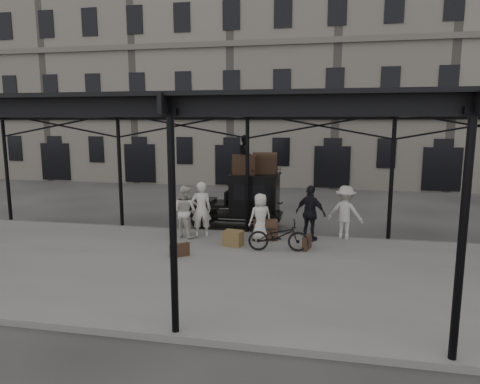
# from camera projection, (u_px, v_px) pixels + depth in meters

# --- Properties ---
(ground) EXTENTS (120.00, 120.00, 0.00)m
(ground) POSITION_uv_depth(u_px,v_px,m) (236.00, 251.00, 13.95)
(ground) COLOR #383533
(ground) RESTS_ON ground
(platform) EXTENTS (28.00, 8.00, 0.15)m
(platform) POSITION_uv_depth(u_px,v_px,m) (222.00, 270.00, 12.00)
(platform) COLOR slate
(platform) RESTS_ON ground
(canopy) EXTENTS (22.50, 9.00, 4.74)m
(canopy) POSITION_uv_depth(u_px,v_px,m) (223.00, 106.00, 11.54)
(canopy) COLOR black
(canopy) RESTS_ON ground
(building_frontage) EXTENTS (64.00, 8.00, 14.00)m
(building_frontage) POSITION_uv_depth(u_px,v_px,m) (288.00, 82.00, 30.24)
(building_frontage) COLOR slate
(building_frontage) RESTS_ON ground
(taxi) EXTENTS (3.65, 1.55, 2.18)m
(taxi) POSITION_uv_depth(u_px,v_px,m) (247.00, 198.00, 16.82)
(taxi) COLOR black
(taxi) RESTS_ON ground
(porter_left) EXTENTS (0.85, 0.72, 1.97)m
(porter_left) POSITION_uv_depth(u_px,v_px,m) (201.00, 209.00, 14.99)
(porter_left) COLOR beige
(porter_left) RESTS_ON platform
(porter_midleft) EXTENTS (1.09, 0.99, 1.84)m
(porter_midleft) POSITION_uv_depth(u_px,v_px,m) (185.00, 211.00, 15.00)
(porter_midleft) COLOR beige
(porter_midleft) RESTS_ON platform
(porter_centre) EXTENTS (0.95, 0.86, 1.64)m
(porter_centre) POSITION_uv_depth(u_px,v_px,m) (260.00, 217.00, 14.57)
(porter_centre) COLOR silver
(porter_centre) RESTS_ON platform
(porter_official) EXTENTS (1.21, 0.93, 1.91)m
(porter_official) POSITION_uv_depth(u_px,v_px,m) (311.00, 213.00, 14.53)
(porter_official) COLOR black
(porter_official) RESTS_ON platform
(porter_right) EXTENTS (1.35, 1.00, 1.87)m
(porter_right) POSITION_uv_depth(u_px,v_px,m) (345.00, 213.00, 14.73)
(porter_right) COLOR beige
(porter_right) RESTS_ON platform
(bicycle) EXTENTS (1.95, 0.87, 0.99)m
(bicycle) POSITION_uv_depth(u_px,v_px,m) (278.00, 236.00, 13.41)
(bicycle) COLOR black
(bicycle) RESTS_ON platform
(porter_roof) EXTENTS (0.66, 0.80, 1.50)m
(porter_roof) POSITION_uv_depth(u_px,v_px,m) (246.00, 155.00, 16.45)
(porter_roof) COLOR black
(porter_roof) RESTS_ON taxi
(steamer_trunk_roof_near) EXTENTS (0.95, 0.68, 0.64)m
(steamer_trunk_roof_near) POSITION_uv_depth(u_px,v_px,m) (244.00, 166.00, 16.39)
(steamer_trunk_roof_near) COLOR #3F2C1D
(steamer_trunk_roof_near) RESTS_ON taxi
(steamer_trunk_roof_far) EXTENTS (0.99, 0.66, 0.69)m
(steamer_trunk_roof_far) POSITION_uv_depth(u_px,v_px,m) (265.00, 165.00, 16.67)
(steamer_trunk_roof_far) COLOR #3F2C1D
(steamer_trunk_roof_far) RESTS_ON taxi
(steamer_trunk_platform) EXTENTS (0.90, 0.65, 0.60)m
(steamer_trunk_platform) POSITION_uv_depth(u_px,v_px,m) (265.00, 231.00, 14.78)
(steamer_trunk_platform) COLOR #3F2C1D
(steamer_trunk_platform) RESTS_ON platform
(wicker_hamper) EXTENTS (0.68, 0.57, 0.50)m
(wicker_hamper) POSITION_uv_depth(u_px,v_px,m) (233.00, 238.00, 14.04)
(wicker_hamper) COLOR brown
(wicker_hamper) RESTS_ON platform
(suitcase_upright) EXTENTS (0.29, 0.62, 0.45)m
(suitcase_upright) POSITION_uv_depth(u_px,v_px,m) (307.00, 243.00, 13.61)
(suitcase_upright) COLOR #3F2C1D
(suitcase_upright) RESTS_ON platform
(suitcase_flat) EXTENTS (0.56, 0.50, 0.40)m
(suitcase_flat) POSITION_uv_depth(u_px,v_px,m) (180.00, 250.00, 12.90)
(suitcase_flat) COLOR #3F2C1D
(suitcase_flat) RESTS_ON platform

